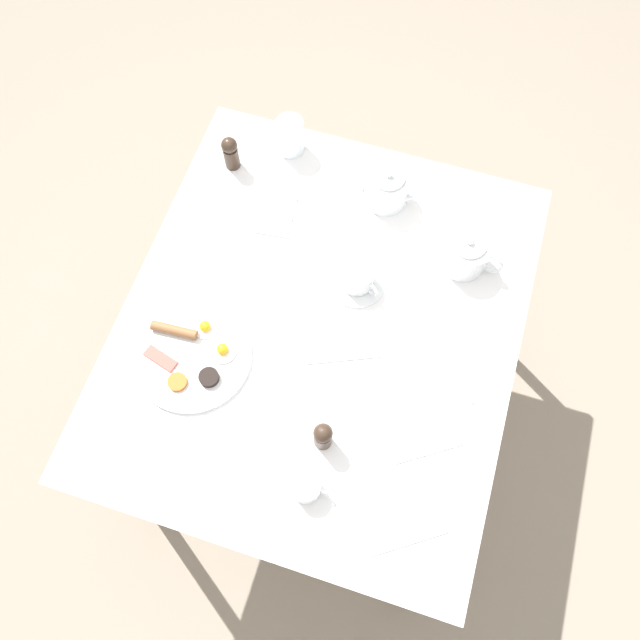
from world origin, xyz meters
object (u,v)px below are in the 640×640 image
(creamer_jug, at_px, (307,488))
(pepper_grinder, at_px, (231,152))
(breakfast_plate, at_px, (193,354))
(teapot_near, at_px, (387,188))
(salt_grinder, at_px, (323,436))
(fork_spare, at_px, (410,541))
(knife_by_plate, at_px, (340,358))
(fork_by_plate, at_px, (452,372))
(teapot_far, at_px, (466,253))
(water_glass_tall, at_px, (290,136))
(teacup_with_saucer_left, at_px, (358,278))
(napkin_folded, at_px, (276,210))
(spoon_for_tea, at_px, (429,451))

(creamer_jug, height_order, pepper_grinder, pepper_grinder)
(breakfast_plate, bearing_deg, pepper_grinder, 100.73)
(teapot_near, xyz_separation_m, salt_grinder, (0.04, -0.68, 0.01))
(creamer_jug, distance_m, fork_spare, 0.25)
(pepper_grinder, distance_m, knife_by_plate, 0.64)
(teapot_near, distance_m, fork_spare, 0.88)
(fork_by_plate, bearing_deg, teapot_near, 123.25)
(teapot_far, xyz_separation_m, salt_grinder, (-0.21, -0.55, 0.01))
(breakfast_plate, relative_size, water_glass_tall, 2.77)
(teacup_with_saucer_left, height_order, napkin_folded, teacup_with_saucer_left)
(water_glass_tall, bearing_deg, spoon_for_tea, -51.23)
(salt_grinder, xyz_separation_m, knife_by_plate, (-0.02, 0.20, -0.05))
(teapot_near, bearing_deg, fork_by_plate, -45.79)
(water_glass_tall, distance_m, spoon_for_tea, 0.91)
(teapot_far, bearing_deg, creamer_jug, 80.83)
(breakfast_plate, relative_size, teapot_far, 1.44)
(creamer_jug, xyz_separation_m, pepper_grinder, (-0.47, 0.77, 0.03))
(teapot_near, height_order, salt_grinder, teapot_near)
(water_glass_tall, relative_size, knife_by_plate, 0.56)
(breakfast_plate, height_order, creamer_jug, creamer_jug)
(napkin_folded, relative_size, knife_by_plate, 0.87)
(pepper_grinder, distance_m, fork_spare, 1.08)
(pepper_grinder, xyz_separation_m, spoon_for_tea, (0.71, -0.61, -0.05))
(fork_by_plate, height_order, spoon_for_tea, same)
(water_glass_tall, height_order, spoon_for_tea, water_glass_tall)
(teapot_far, xyz_separation_m, water_glass_tall, (-0.54, 0.21, 0.00))
(teacup_with_saucer_left, relative_size, salt_grinder, 1.35)
(pepper_grinder, bearing_deg, spoon_for_tea, -40.82)
(creamer_jug, bearing_deg, fork_by_plate, 55.94)
(salt_grinder, xyz_separation_m, fork_spare, (0.24, -0.15, -0.05))
(knife_by_plate, bearing_deg, fork_spare, -53.47)
(water_glass_tall, xyz_separation_m, salt_grinder, (0.33, -0.76, 0.00))
(water_glass_tall, bearing_deg, knife_by_plate, -60.64)
(fork_spare, bearing_deg, fork_by_plate, 89.83)
(creamer_jug, bearing_deg, salt_grinder, 89.09)
(teapot_far, bearing_deg, fork_by_plate, 105.70)
(pepper_grinder, bearing_deg, water_glass_tall, 36.85)
(breakfast_plate, bearing_deg, salt_grinder, -16.19)
(teapot_far, relative_size, teacup_with_saucer_left, 1.40)
(teapot_near, relative_size, napkin_folded, 1.23)
(teapot_near, relative_size, spoon_for_tea, 1.39)
(teapot_near, height_order, teapot_far, same)
(creamer_jug, distance_m, spoon_for_tea, 0.29)
(water_glass_tall, bearing_deg, breakfast_plate, -92.60)
(creamer_jug, xyz_separation_m, fork_by_plate, (0.25, 0.37, -0.03))
(teapot_far, relative_size, salt_grinder, 1.89)
(salt_grinder, distance_m, spoon_for_tea, 0.25)
(spoon_for_tea, bearing_deg, breakfast_plate, 174.76)
(creamer_jug, height_order, salt_grinder, salt_grinder)
(water_glass_tall, distance_m, creamer_jug, 0.94)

